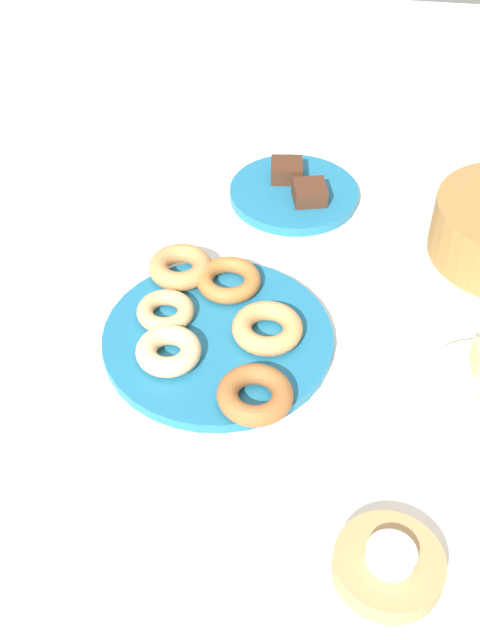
% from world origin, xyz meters
% --- Properties ---
extents(ground_plane, '(2.40, 2.40, 0.00)m').
position_xyz_m(ground_plane, '(0.00, 0.00, 0.00)').
color(ground_plane, white).
extents(donut_plate, '(0.31, 0.31, 0.02)m').
position_xyz_m(donut_plate, '(0.00, 0.00, 0.01)').
color(donut_plate, '#1E6B93').
rests_on(donut_plate, ground_plane).
extents(donut_0, '(0.13, 0.13, 0.03)m').
position_xyz_m(donut_0, '(0.11, 0.06, 0.03)').
color(donut_0, '#995B2D').
rests_on(donut_0, donut_plate).
extents(donut_1, '(0.11, 0.11, 0.02)m').
position_xyz_m(donut_1, '(-0.10, 0.00, 0.03)').
color(donut_1, '#AD6B33').
rests_on(donut_1, donut_plate).
extents(donut_2, '(0.11, 0.11, 0.03)m').
position_xyz_m(donut_2, '(0.05, -0.06, 0.03)').
color(donut_2, '#EABC84').
rests_on(donut_2, donut_plate).
extents(donut_3, '(0.12, 0.12, 0.03)m').
position_xyz_m(donut_3, '(-0.01, 0.07, 0.03)').
color(donut_3, tan).
rests_on(donut_3, donut_plate).
extents(donut_4, '(0.08, 0.08, 0.02)m').
position_xyz_m(donut_4, '(-0.02, -0.08, 0.03)').
color(donut_4, tan).
rests_on(donut_4, donut_plate).
extents(donut_5, '(0.13, 0.13, 0.03)m').
position_xyz_m(donut_5, '(-0.11, -0.07, 0.03)').
color(donut_5, '#C6844C').
rests_on(donut_5, donut_plate).
extents(cake_plate, '(0.21, 0.21, 0.02)m').
position_xyz_m(cake_plate, '(-0.35, 0.07, 0.01)').
color(cake_plate, '#1E6B93').
rests_on(cake_plate, ground_plane).
extents(brownie_near, '(0.06, 0.06, 0.03)m').
position_xyz_m(brownie_near, '(-0.38, 0.05, 0.03)').
color(brownie_near, '#472819').
rests_on(brownie_near, cake_plate).
extents(brownie_far, '(0.06, 0.06, 0.03)m').
position_xyz_m(brownie_far, '(-0.32, 0.10, 0.03)').
color(brownie_far, '#472819').
rests_on(brownie_far, cake_plate).
extents(candle_holder, '(0.12, 0.12, 0.03)m').
position_xyz_m(candle_holder, '(0.31, 0.23, 0.01)').
color(candle_holder, tan).
rests_on(candle_holder, ground_plane).
extents(tealight, '(0.05, 0.05, 0.01)m').
position_xyz_m(tealight, '(0.31, 0.23, 0.03)').
color(tealight, silver).
rests_on(tealight, candle_holder).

